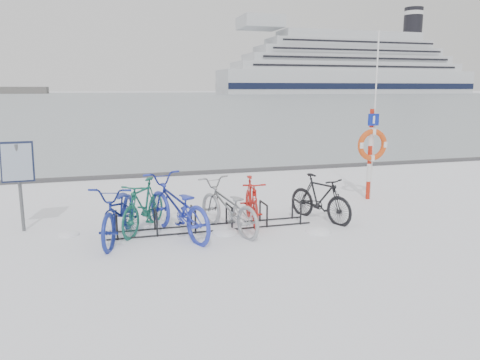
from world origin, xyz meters
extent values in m
plane|color=white|center=(0.00, 0.00, 0.00)|extent=(900.00, 900.00, 0.00)
cube|color=#A8B5BE|center=(0.00, 155.00, 0.01)|extent=(400.00, 298.00, 0.02)
cube|color=#3F3F42|center=(0.00, 5.90, 0.05)|extent=(400.00, 0.25, 0.10)
cylinder|color=black|center=(-1.80, -0.22, 0.22)|extent=(0.04, 0.04, 0.44)
cylinder|color=black|center=(-1.80, 0.22, 0.22)|extent=(0.04, 0.04, 0.44)
cylinder|color=black|center=(-1.80, 0.00, 0.44)|extent=(0.04, 0.44, 0.04)
cylinder|color=black|center=(-1.08, -0.22, 0.22)|extent=(0.04, 0.04, 0.44)
cylinder|color=black|center=(-1.08, 0.22, 0.22)|extent=(0.04, 0.04, 0.44)
cylinder|color=black|center=(-1.08, 0.00, 0.44)|extent=(0.04, 0.44, 0.04)
cylinder|color=black|center=(-0.36, -0.22, 0.22)|extent=(0.04, 0.04, 0.44)
cylinder|color=black|center=(-0.36, 0.22, 0.22)|extent=(0.04, 0.04, 0.44)
cylinder|color=black|center=(-0.36, 0.00, 0.44)|extent=(0.04, 0.44, 0.04)
cylinder|color=black|center=(0.36, -0.22, 0.22)|extent=(0.04, 0.04, 0.44)
cylinder|color=black|center=(0.36, 0.22, 0.22)|extent=(0.04, 0.04, 0.44)
cylinder|color=black|center=(0.36, 0.00, 0.44)|extent=(0.04, 0.44, 0.04)
cylinder|color=black|center=(1.08, -0.22, 0.22)|extent=(0.04, 0.04, 0.44)
cylinder|color=black|center=(1.08, 0.22, 0.22)|extent=(0.04, 0.04, 0.44)
cylinder|color=black|center=(1.08, 0.00, 0.44)|extent=(0.04, 0.44, 0.04)
cylinder|color=black|center=(1.80, -0.22, 0.22)|extent=(0.04, 0.04, 0.44)
cylinder|color=black|center=(1.80, 0.22, 0.22)|extent=(0.04, 0.04, 0.44)
cylinder|color=black|center=(1.80, 0.00, 0.44)|extent=(0.04, 0.44, 0.04)
cylinder|color=black|center=(0.00, -0.22, 0.02)|extent=(4.00, 0.03, 0.03)
cylinder|color=black|center=(0.00, 0.22, 0.02)|extent=(4.00, 0.03, 0.03)
cylinder|color=#595B5E|center=(-3.53, 0.86, 0.84)|extent=(0.07, 0.07, 1.68)
cube|color=black|center=(-3.53, 0.83, 1.36)|extent=(0.59, 0.24, 0.76)
cube|color=#8C99AD|center=(-3.53, 0.79, 1.36)|extent=(0.53, 0.18, 0.68)
cylinder|color=red|center=(4.30, 1.38, 0.22)|extent=(0.10, 0.10, 0.45)
cylinder|color=silver|center=(4.30, 1.38, 0.67)|extent=(0.10, 0.10, 0.45)
cylinder|color=red|center=(4.30, 1.38, 1.11)|extent=(0.10, 0.10, 0.45)
cylinder|color=silver|center=(4.30, 1.38, 1.56)|extent=(0.10, 0.10, 0.45)
cylinder|color=red|center=(4.30, 1.38, 2.00)|extent=(0.10, 0.10, 0.45)
torus|color=#D64814|center=(4.30, 1.29, 1.37)|extent=(0.78, 0.13, 0.78)
cube|color=navy|center=(4.30, 1.30, 1.97)|extent=(0.28, 0.03, 0.28)
cylinder|color=silver|center=(4.40, 1.43, 2.02)|extent=(0.04, 0.04, 4.05)
cube|color=silver|center=(115.53, 204.69, 5.56)|extent=(129.73, 24.09, 11.12)
cube|color=black|center=(115.53, 192.60, 3.71)|extent=(129.73, 0.30, 2.78)
cube|color=black|center=(115.53, 216.79, 3.71)|extent=(129.73, 0.30, 2.78)
cube|color=silver|center=(115.53, 204.69, 12.97)|extent=(115.83, 22.24, 3.71)
cube|color=silver|center=(115.53, 204.69, 20.39)|extent=(93.59, 19.46, 3.71)
cube|color=silver|center=(115.53, 204.69, 27.80)|extent=(71.35, 16.68, 3.71)
cube|color=silver|center=(69.20, 204.69, 32.43)|extent=(18.53, 18.53, 5.56)
cylinder|color=black|center=(150.75, 204.69, 36.14)|extent=(9.27, 9.27, 12.97)
cube|color=black|center=(115.53, 193.39, 16.68)|extent=(101.93, 0.20, 11.12)
imported|color=navy|center=(-1.74, -0.13, 0.55)|extent=(1.28, 2.21, 1.09)
imported|color=#165A48|center=(-1.28, 0.25, 0.52)|extent=(1.31, 1.73, 1.04)
imported|color=#2736B5|center=(-0.70, -0.20, 0.58)|extent=(1.50, 2.34, 1.16)
imported|color=#929599|center=(0.28, -0.22, 0.51)|extent=(1.27, 2.07, 1.03)
imported|color=red|center=(0.89, 0.19, 0.48)|extent=(0.70, 1.66, 0.97)
imported|color=black|center=(2.32, -0.02, 0.50)|extent=(1.08, 1.70, 0.99)
ellipsoid|color=white|center=(0.63, 0.37, 0.00)|extent=(0.39, 0.39, 0.14)
ellipsoid|color=white|center=(3.20, 0.40, 0.00)|extent=(0.38, 0.38, 0.13)
ellipsoid|color=white|center=(-2.67, 0.33, 0.00)|extent=(0.40, 0.40, 0.14)
ellipsoid|color=white|center=(0.19, -0.35, 0.00)|extent=(0.51, 0.51, 0.18)
ellipsoid|color=white|center=(1.92, -0.79, 0.00)|extent=(0.51, 0.51, 0.18)
ellipsoid|color=white|center=(-1.01, 0.57, 0.00)|extent=(0.42, 0.42, 0.15)
camera|label=1|loc=(-1.91, -8.66, 2.71)|focal=35.00mm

